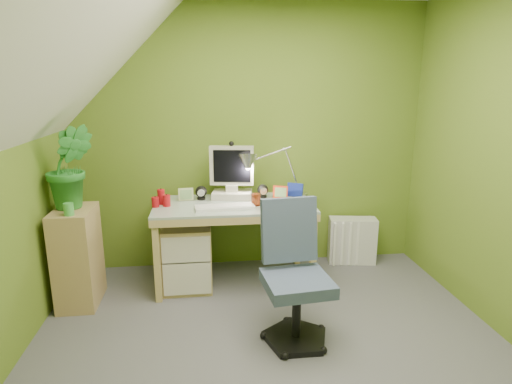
{
  "coord_description": "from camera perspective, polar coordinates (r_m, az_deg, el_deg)",
  "views": [
    {
      "loc": [
        -0.39,
        -2.28,
        1.69
      ],
      "look_at": [
        0.0,
        1.0,
        0.85
      ],
      "focal_mm": 30.0,
      "sensor_mm": 36.0,
      "label": 1
    }
  ],
  "objects": [
    {
      "name": "task_chair",
      "position": [
        2.86,
        5.52,
        -11.89
      ],
      "size": [
        0.52,
        0.52,
        0.86
      ],
      "primitive_type": null,
      "rotation": [
        0.0,
        0.0,
        0.11
      ],
      "color": "#3C4A63",
      "rests_on": "floor"
    },
    {
      "name": "desk",
      "position": [
        3.71,
        -2.94,
        -6.8
      ],
      "size": [
        1.33,
        0.67,
        0.71
      ],
      "primitive_type": null,
      "rotation": [
        0.0,
        0.0,
        -0.0
      ],
      "color": "tan",
      "rests_on": "floor"
    },
    {
      "name": "keyboard",
      "position": [
        3.46,
        -4.18,
        -2.01
      ],
      "size": [
        0.49,
        0.19,
        0.02
      ],
      "primitive_type": "cube",
      "rotation": [
        0.0,
        0.0,
        0.08
      ],
      "color": "white",
      "rests_on": "desk"
    },
    {
      "name": "wall_back",
      "position": [
        3.93,
        -1.04,
        7.12
      ],
      "size": [
        3.2,
        0.01,
        2.4
      ],
      "primitive_type": "cube",
      "color": "olive",
      "rests_on": "floor"
    },
    {
      "name": "photo_frame_blue",
      "position": [
        3.81,
        5.23,
        0.29
      ],
      "size": [
        0.13,
        0.09,
        0.12
      ],
      "primitive_type": "cube",
      "rotation": [
        0.0,
        0.0,
        -0.53
      ],
      "color": "navy",
      "rests_on": "desk"
    },
    {
      "name": "amber_tumbler",
      "position": [
        3.53,
        -0.02,
        -1.02
      ],
      "size": [
        0.08,
        0.08,
        0.1
      ],
      "primitive_type": "cylinder",
      "rotation": [
        0.0,
        0.0,
        -0.02
      ],
      "color": "#993816",
      "rests_on": "desk"
    },
    {
      "name": "candle_cluster",
      "position": [
        3.61,
        -12.59,
        -0.8
      ],
      "size": [
        0.18,
        0.16,
        0.13
      ],
      "primitive_type": null,
      "rotation": [
        0.0,
        0.0,
        0.08
      ],
      "color": "#AD0E16",
      "rests_on": "desk"
    },
    {
      "name": "wall_front",
      "position": [
        0.92,
        20.58,
        -18.94
      ],
      "size": [
        3.2,
        0.01,
        2.4
      ],
      "primitive_type": "cube",
      "color": "olive",
      "rests_on": "floor"
    },
    {
      "name": "photo_frame_green",
      "position": [
        3.72,
        -9.33,
        -0.31
      ],
      "size": [
        0.13,
        0.03,
        0.11
      ],
      "primitive_type": "cube",
      "rotation": [
        0.0,
        0.0,
        0.09
      ],
      "color": "#AAB97F",
      "rests_on": "desk"
    },
    {
      "name": "mouse",
      "position": [
        3.51,
        3.35,
        -1.63
      ],
      "size": [
        0.12,
        0.07,
        0.04
      ],
      "primitive_type": "ellipsoid",
      "rotation": [
        0.0,
        0.0,
        0.0
      ],
      "color": "white",
      "rests_on": "mousepad"
    },
    {
      "name": "photo_frame_red",
      "position": [
        3.75,
        3.26,
        -0.01
      ],
      "size": [
        0.13,
        0.06,
        0.11
      ],
      "primitive_type": "cube",
      "rotation": [
        0.0,
        0.0,
        -0.3
      ],
      "color": "red",
      "rests_on": "desk"
    },
    {
      "name": "desk_lamp",
      "position": [
        3.76,
        3.62,
        4.24
      ],
      "size": [
        0.63,
        0.32,
        0.65
      ],
      "primitive_type": null,
      "rotation": [
        0.0,
        0.0,
        0.1
      ],
      "color": "silver",
      "rests_on": "desk"
    },
    {
      "name": "slope_ceiling",
      "position": [
        2.36,
        -22.78,
        17.07
      ],
      "size": [
        1.1,
        3.2,
        1.1
      ],
      "primitive_type": "cube",
      "color": "white",
      "rests_on": "wall_left"
    },
    {
      "name": "floor",
      "position": [
        2.87,
        2.55,
        -22.0
      ],
      "size": [
        3.2,
        3.2,
        0.01
      ],
      "primitive_type": "cube",
      "color": "#54545A",
      "rests_on": "ground"
    },
    {
      "name": "radiator",
      "position": [
        4.25,
        12.69,
        -6.31
      ],
      "size": [
        0.46,
        0.24,
        0.44
      ],
      "primitive_type": "cube",
      "rotation": [
        0.0,
        0.0,
        -0.16
      ],
      "color": "silver",
      "rests_on": "floor"
    },
    {
      "name": "potted_plant",
      "position": [
        3.48,
        -23.55,
        3.1
      ],
      "size": [
        0.41,
        0.36,
        0.64
      ],
      "primitive_type": "imported",
      "rotation": [
        0.0,
        0.0,
        0.24
      ],
      "color": "#2A7F2B",
      "rests_on": "side_ledge"
    },
    {
      "name": "speaker_right",
      "position": [
        3.77,
        0.91,
        0.14
      ],
      "size": [
        0.11,
        0.11,
        0.12
      ],
      "primitive_type": null,
      "rotation": [
        0.0,
        0.0,
        0.1
      ],
      "color": "black",
      "rests_on": "desk"
    },
    {
      "name": "speaker_left",
      "position": [
        3.73,
        -7.33,
        -0.09
      ],
      "size": [
        0.12,
        0.12,
        0.12
      ],
      "primitive_type": null,
      "rotation": [
        0.0,
        0.0,
        0.19
      ],
      "color": "black",
      "rests_on": "desk"
    },
    {
      "name": "green_cup",
      "position": [
        3.35,
        -23.71,
        -2.12
      ],
      "size": [
        0.08,
        0.08,
        0.09
      ],
      "primitive_type": "cylinder",
      "rotation": [
        0.0,
        0.0,
        0.15
      ],
      "color": "green",
      "rests_on": "side_ledge"
    },
    {
      "name": "monitor",
      "position": [
        3.72,
        -3.25,
        2.71
      ],
      "size": [
        0.37,
        0.25,
        0.47
      ],
      "primitive_type": null,
      "rotation": [
        0.0,
        0.0,
        -0.16
      ],
      "color": "#BBB7A8",
      "rests_on": "desk"
    },
    {
      "name": "side_ledge",
      "position": [
        3.63,
        -22.66,
        -7.98
      ],
      "size": [
        0.29,
        0.44,
        0.77
      ],
      "primitive_type": "cube",
      "color": "tan",
      "rests_on": "floor"
    },
    {
      "name": "mousepad",
      "position": [
        3.51,
        3.34,
        -1.89
      ],
      "size": [
        0.28,
        0.22,
        0.01
      ],
      "primitive_type": "cube",
      "rotation": [
        0.0,
        0.0,
        -0.15
      ],
      "color": "#C9661F",
      "rests_on": "desk"
    }
  ]
}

